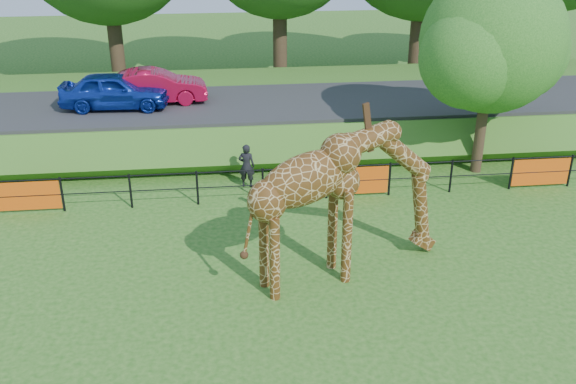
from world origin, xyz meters
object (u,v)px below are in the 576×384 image
object	(u,v)px
car_red	(155,86)
tree_east	(494,47)
giraffe	(347,203)
car_blue	(115,91)
visitor	(247,166)

from	to	relation	value
car_red	tree_east	bearing A→B (deg)	-116.11
giraffe	car_blue	size ratio (longest dim) A/B	1.36
visitor	car_blue	bearing A→B (deg)	-31.27
car_red	visitor	world-z (taller)	car_red
car_blue	car_red	distance (m)	1.53
visitor	tree_east	bearing A→B (deg)	-163.16
car_blue	visitor	size ratio (longest dim) A/B	2.73
visitor	tree_east	xyz separation A→B (m)	(8.02, 0.44, 3.55)
car_red	tree_east	world-z (taller)	tree_east
car_red	visitor	xyz separation A→B (m)	(3.18, -5.15, -1.34)
car_blue	tree_east	world-z (taller)	tree_east
car_red	visitor	distance (m)	6.19
car_red	tree_east	distance (m)	12.35
car_red	tree_east	size ratio (longest dim) A/B	0.58
giraffe	car_red	size ratio (longest dim) A/B	1.38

